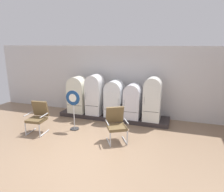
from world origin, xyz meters
name	(u,v)px	position (x,y,z in m)	size (l,w,h in m)	color
ground	(79,155)	(0.00, 0.00, -0.03)	(12.00, 10.00, 0.05)	#8B6F56
back_wall	(118,81)	(0.00, 3.66, 1.47)	(11.76, 0.12, 2.91)	silver
display_plinth	(113,116)	(0.00, 3.02, 0.08)	(4.48, 0.95, 0.16)	#312A2B
refrigerator_0	(77,94)	(-1.54, 2.88, 0.96)	(0.71, 0.61, 1.52)	silver
refrigerator_1	(95,93)	(-0.76, 2.93, 1.02)	(0.61, 0.71, 1.63)	white
refrigerator_2	(114,97)	(0.07, 2.93, 0.91)	(0.67, 0.71, 1.44)	white
refrigerator_3	(132,100)	(0.82, 2.88, 0.87)	(0.62, 0.61, 1.36)	white
refrigerator_4	(152,98)	(1.58, 2.90, 1.03)	(0.63, 0.65, 1.65)	white
armchair_left	(38,116)	(-2.02, 0.92, 0.60)	(0.67, 0.71, 1.08)	silver
armchair_right	(116,123)	(0.71, 1.15, 0.60)	(0.82, 0.85, 1.08)	silver
sign_stand	(74,110)	(-0.97, 1.50, 0.74)	(0.52, 0.32, 1.43)	#2D2D30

